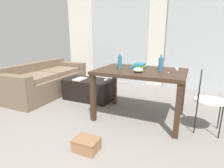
# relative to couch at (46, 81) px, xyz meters

# --- Properties ---
(ground_plane) EXTENTS (8.92, 8.92, 0.00)m
(ground_plane) POSITION_rel_couch_xyz_m (2.10, -0.39, -0.30)
(ground_plane) COLOR gray
(wall_back) EXTENTS (5.50, 0.10, 2.65)m
(wall_back) POSITION_rel_couch_xyz_m (2.10, 1.87, 1.03)
(wall_back) COLOR silver
(wall_back) RESTS_ON ground
(curtains) EXTENTS (3.76, 0.03, 2.27)m
(curtains) POSITION_rel_couch_xyz_m (2.10, 1.79, 0.84)
(curtains) COLOR #B2B7BC
(curtains) RESTS_ON ground
(couch) EXTENTS (0.95, 1.99, 0.70)m
(couch) POSITION_rel_couch_xyz_m (0.00, 0.00, 0.00)
(couch) COLOR brown
(couch) RESTS_ON ground
(coffee_table) EXTENTS (0.98, 0.55, 0.43)m
(coffee_table) POSITION_rel_couch_xyz_m (1.09, 0.10, -0.08)
(coffee_table) COLOR black
(coffee_table) RESTS_ON ground
(craft_table) EXTENTS (1.33, 0.91, 0.79)m
(craft_table) POSITION_rel_couch_xyz_m (2.29, -0.32, 0.39)
(craft_table) COLOR #382619
(craft_table) RESTS_ON ground
(wire_chair) EXTENTS (0.42, 0.42, 0.86)m
(wire_chair) POSITION_rel_couch_xyz_m (3.21, -0.34, 0.24)
(wire_chair) COLOR silver
(wire_chair) RESTS_ON ground
(bottle_near) EXTENTS (0.06, 0.06, 0.24)m
(bottle_near) POSITION_rel_couch_xyz_m (2.58, -0.25, 0.59)
(bottle_near) COLOR teal
(bottle_near) RESTS_ON craft_table
(bottle_far) EXTENTS (0.06, 0.06, 0.23)m
(bottle_far) POSITION_rel_couch_xyz_m (1.94, -0.31, 0.59)
(bottle_far) COLOR teal
(bottle_far) RESTS_ON craft_table
(bowl) EXTENTS (0.15, 0.15, 0.07)m
(bowl) POSITION_rel_couch_xyz_m (2.31, -0.51, 0.53)
(bowl) COLOR beige
(bowl) RESTS_ON craft_table
(book_stack) EXTENTS (0.23, 0.30, 0.07)m
(book_stack) POSITION_rel_couch_xyz_m (2.21, -0.14, 0.52)
(book_stack) COLOR #1E668C
(book_stack) RESTS_ON craft_table
(tv_remote_on_table) EXTENTS (0.07, 0.16, 0.02)m
(tv_remote_on_table) POSITION_rel_couch_xyz_m (2.79, -0.06, 0.50)
(tv_remote_on_table) COLOR #B7B7B2
(tv_remote_on_table) RESTS_ON craft_table
(scissors) EXTENTS (0.05, 0.10, 0.00)m
(scissors) POSITION_rel_couch_xyz_m (2.73, -0.32, 0.49)
(scissors) COLOR #9EA0A5
(scissors) RESTS_ON craft_table
(tv_remote_primary) EXTENTS (0.08, 0.15, 0.02)m
(tv_remote_primary) POSITION_rel_couch_xyz_m (1.43, 0.20, 0.14)
(tv_remote_primary) COLOR #B7B7B2
(tv_remote_primary) RESTS_ON coffee_table
(magazine) EXTENTS (0.19, 0.31, 0.03)m
(magazine) POSITION_rel_couch_xyz_m (0.93, 0.02, 0.14)
(magazine) COLOR silver
(magazine) RESTS_ON coffee_table
(shoebox) EXTENTS (0.29, 0.22, 0.15)m
(shoebox) POSITION_rel_couch_xyz_m (1.99, -1.43, -0.22)
(shoebox) COLOR #996B47
(shoebox) RESTS_ON ground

